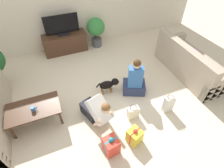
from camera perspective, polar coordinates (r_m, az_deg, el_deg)
ground_plane at (r=4.11m, az=-2.30°, el=-4.95°), size 16.00×16.00×0.00m
wall_back at (r=5.56m, az=-13.11°, el=24.16°), size 8.40×0.06×2.60m
sofa_right at (r=5.04m, az=24.09°, el=6.12°), size 0.88×2.05×0.87m
coffee_table at (r=3.76m, az=-24.26°, el=-7.64°), size 1.01×0.61×0.43m
tv_console at (r=5.67m, az=-14.98°, el=12.78°), size 1.28×0.44×0.58m
tv at (r=5.42m, az=-16.07°, el=17.69°), size 0.96×0.20×0.59m
potted_plant_back_right at (r=5.65m, az=-5.25°, el=17.46°), size 0.54×0.54×0.93m
person_kneeling at (r=3.49m, az=-5.08°, el=-8.45°), size 0.55×0.84×0.79m
person_sitting at (r=4.07m, az=7.40°, el=1.03°), size 0.64×0.60×0.97m
dog at (r=4.11m, az=-1.01°, el=-0.10°), size 0.57×0.21×0.37m
gift_box_a at (r=3.41m, az=7.37°, el=-16.46°), size 0.30×0.31×0.37m
gift_box_b at (r=3.27m, az=-0.27°, el=-19.39°), size 0.28×0.29×0.42m
gift_bag_a at (r=3.71m, az=6.87°, el=-9.20°), size 0.24×0.16×0.31m
gift_bag_b at (r=3.94m, az=17.97°, el=-6.22°), size 0.22×0.14×0.43m
mug at (r=3.65m, az=-24.39°, el=-7.41°), size 0.12×0.08×0.09m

